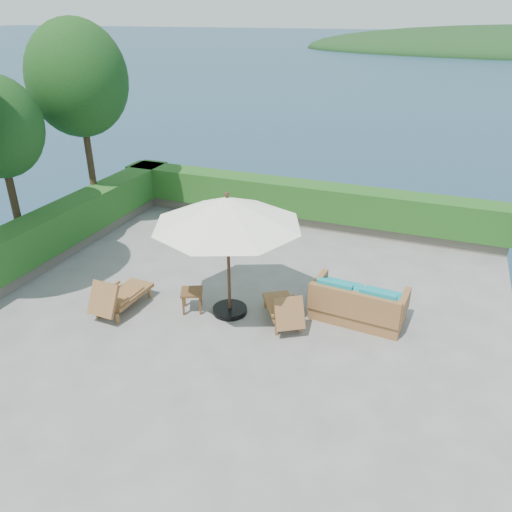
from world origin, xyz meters
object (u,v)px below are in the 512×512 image
at_px(patio_umbrella, 227,212).
at_px(lounge_right, 284,309).
at_px(wicker_loveseat, 358,305).
at_px(side_table, 192,294).
at_px(lounge_left, 119,296).

relative_size(patio_umbrella, lounge_right, 2.03).
bearing_deg(wicker_loveseat, lounge_right, -149.77).
distance_m(patio_umbrella, side_table, 2.18).
bearing_deg(patio_umbrella, side_table, -164.88).
distance_m(patio_umbrella, wicker_loveseat, 3.48).
bearing_deg(patio_umbrella, wicker_loveseat, 15.09).
relative_size(patio_umbrella, wicker_loveseat, 1.54).
distance_m(side_table, wicker_loveseat, 3.67).
bearing_deg(side_table, lounge_left, -158.06).
height_order(patio_umbrella, side_table, patio_umbrella).
relative_size(lounge_left, side_table, 2.57).
bearing_deg(patio_umbrella, lounge_left, -160.40).
xyz_separation_m(side_table, wicker_loveseat, (3.55, 0.96, -0.04)).
height_order(lounge_right, wicker_loveseat, wicker_loveseat).
bearing_deg(side_table, lounge_right, 7.17).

